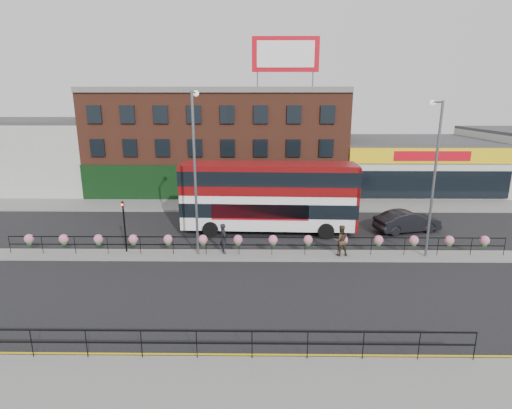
{
  "coord_description": "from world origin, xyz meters",
  "views": [
    {
      "loc": [
        0.28,
        -22.71,
        9.23
      ],
      "look_at": [
        0.0,
        3.0,
        2.5
      ],
      "focal_mm": 28.0,
      "sensor_mm": 36.0,
      "label": 1
    }
  ],
  "objects_px": {
    "lamp_column_west": "(195,160)",
    "lamp_column_east": "(434,167)",
    "double_decker_bus": "(269,190)",
    "pedestrian_b": "(341,240)",
    "pedestrian_a": "(224,238)",
    "car": "(407,221)"
  },
  "relations": [
    {
      "from": "lamp_column_west",
      "to": "lamp_column_east",
      "type": "height_order",
      "value": "lamp_column_west"
    },
    {
      "from": "double_decker_bus",
      "to": "pedestrian_b",
      "type": "height_order",
      "value": "double_decker_bus"
    },
    {
      "from": "pedestrian_b",
      "to": "pedestrian_a",
      "type": "bearing_deg",
      "value": -10.53
    },
    {
      "from": "car",
      "to": "lamp_column_west",
      "type": "bearing_deg",
      "value": 92.48
    },
    {
      "from": "double_decker_bus",
      "to": "pedestrian_a",
      "type": "bearing_deg",
      "value": -121.99
    },
    {
      "from": "lamp_column_east",
      "to": "pedestrian_a",
      "type": "bearing_deg",
      "value": 179.22
    },
    {
      "from": "pedestrian_a",
      "to": "pedestrian_b",
      "type": "relative_size",
      "value": 0.99
    },
    {
      "from": "car",
      "to": "pedestrian_a",
      "type": "xyz_separation_m",
      "value": [
        -12.84,
        -4.66,
        0.31
      ]
    },
    {
      "from": "car",
      "to": "lamp_column_east",
      "type": "xyz_separation_m",
      "value": [
        -0.65,
        -4.82,
        4.77
      ]
    },
    {
      "from": "pedestrian_a",
      "to": "lamp_column_west",
      "type": "relative_size",
      "value": 0.19
    },
    {
      "from": "car",
      "to": "lamp_column_east",
      "type": "relative_size",
      "value": 0.55
    },
    {
      "from": "double_decker_bus",
      "to": "lamp_column_east",
      "type": "distance_m",
      "value": 10.76
    },
    {
      "from": "car",
      "to": "lamp_column_east",
      "type": "distance_m",
      "value": 6.81
    },
    {
      "from": "double_decker_bus",
      "to": "lamp_column_east",
      "type": "bearing_deg",
      "value": -26.9
    },
    {
      "from": "double_decker_bus",
      "to": "car",
      "type": "distance_m",
      "value": 10.25
    },
    {
      "from": "car",
      "to": "pedestrian_a",
      "type": "bearing_deg",
      "value": 94.5
    },
    {
      "from": "pedestrian_a",
      "to": "double_decker_bus",
      "type": "bearing_deg",
      "value": -50.08
    },
    {
      "from": "double_decker_bus",
      "to": "car",
      "type": "bearing_deg",
      "value": 0.49
    },
    {
      "from": "double_decker_bus",
      "to": "pedestrian_a",
      "type": "relative_size",
      "value": 6.62
    },
    {
      "from": "double_decker_bus",
      "to": "car",
      "type": "xyz_separation_m",
      "value": [
        9.99,
        0.09,
        -2.28
      ]
    },
    {
      "from": "car",
      "to": "double_decker_bus",
      "type": "bearing_deg",
      "value": 75.07
    },
    {
      "from": "car",
      "to": "pedestrian_b",
      "type": "bearing_deg",
      "value": 115.27
    }
  ]
}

